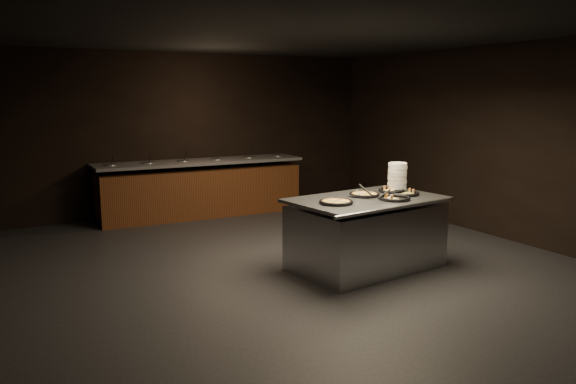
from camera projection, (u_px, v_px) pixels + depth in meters
name	position (u px, v px, depth m)	size (l,w,h in m)	color
room	(297.00, 153.00, 6.79)	(7.02, 8.02, 2.92)	black
salad_bar	(201.00, 192.00, 10.06)	(3.70, 0.83, 1.18)	#563114
serving_counter	(366.00, 235.00, 6.99)	(2.01, 1.44, 0.89)	silver
plate_stack	(397.00, 177.00, 7.45)	(0.25, 0.25, 0.36)	white
pan_veggie_whole	(336.00, 202.00, 6.55)	(0.40, 0.40, 0.04)	black
pan_cheese_whole	(364.00, 194.00, 7.05)	(0.38, 0.38, 0.04)	black
pan_cheese_slices_a	(392.00, 190.00, 7.35)	(0.35, 0.35, 0.04)	black
pan_cheese_slices_b	(395.00, 198.00, 6.79)	(0.38, 0.38, 0.04)	black
pan_veggie_slices	(405.00, 193.00, 7.14)	(0.36, 0.36, 0.04)	black
server_left	(362.00, 192.00, 6.90)	(0.19, 0.32, 0.17)	silver
server_right	(387.00, 196.00, 6.67)	(0.30, 0.08, 0.14)	silver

